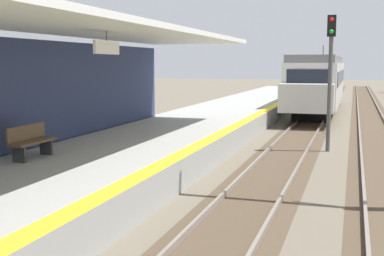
{
  "coord_description": "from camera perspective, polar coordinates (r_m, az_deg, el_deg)",
  "views": [
    {
      "loc": [
        4.23,
        -1.03,
        3.39
      ],
      "look_at": [
        1.15,
        8.71,
        2.1
      ],
      "focal_mm": 47.9,
      "sensor_mm": 36.0,
      "label": 1
    }
  ],
  "objects": [
    {
      "name": "track_pair_nearest_platform",
      "position": [
        21.42,
        11.08,
        -1.91
      ],
      "size": [
        2.34,
        120.0,
        0.16
      ],
      "color": "#4C3D2D",
      "rests_on": "ground"
    },
    {
      "name": "approaching_train",
      "position": [
        36.73,
        13.95,
        5.09
      ],
      "size": [
        2.93,
        19.6,
        4.76
      ],
      "color": "silver",
      "rests_on": "ground"
    },
    {
      "name": "station_platform",
      "position": [
        18.55,
        -3.97,
        -1.94
      ],
      "size": [
        5.0,
        80.0,
        0.91
      ],
      "color": "#999993",
      "rests_on": "ground"
    },
    {
      "name": "rail_signal_post",
      "position": [
        20.31,
        15.14,
        6.39
      ],
      "size": [
        0.32,
        0.34,
        5.2
      ],
      "color": "#4C4C4C",
      "rests_on": "ground"
    },
    {
      "name": "platform_bench",
      "position": [
        14.14,
        -17.53,
        -1.34
      ],
      "size": [
        0.45,
        1.6,
        0.88
      ],
      "color": "brown",
      "rests_on": "station_platform"
    },
    {
      "name": "track_pair_middle",
      "position": [
        21.32,
        20.2,
        -2.27
      ],
      "size": [
        2.34,
        120.0,
        0.16
      ],
      "color": "#4C3D2D",
      "rests_on": "ground"
    }
  ]
}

